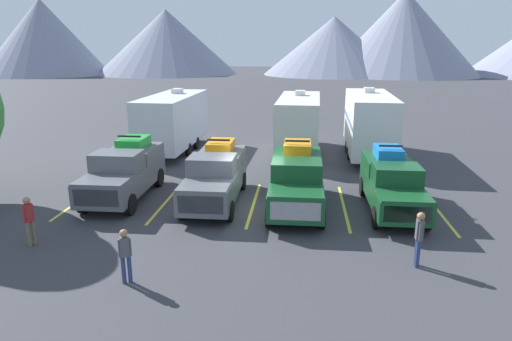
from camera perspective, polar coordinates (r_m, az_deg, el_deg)
name	(u,v)px	position (r m, az deg, el deg)	size (l,w,h in m)	color
ground_plane	(252,209)	(18.74, -0.48, -4.83)	(240.00, 240.00, 0.00)	#38383D
pickup_truck_a	(125,171)	(20.67, -16.19, -0.01)	(2.22, 5.56, 2.61)	#595B60
pickup_truck_b	(216,175)	(19.36, -5.10, -0.57)	(2.12, 5.78, 2.55)	#595B60
pickup_truck_c	(296,179)	(18.69, 5.12, -1.04)	(2.21, 5.71, 2.67)	#144723
pickup_truck_d	(392,182)	(19.20, 16.73, -1.43)	(2.06, 5.51, 2.52)	#144723
lot_stripe_a	(83,198)	(21.41, -20.95, -3.25)	(0.12, 5.50, 0.01)	gold
lot_stripe_b	(167,201)	(20.02, -11.18, -3.77)	(0.12, 5.50, 0.01)	gold
lot_stripe_c	(254,204)	(19.28, -0.30, -4.22)	(0.12, 5.50, 0.01)	gold
lot_stripe_d	(344,207)	(19.28, 11.01, -4.53)	(0.12, 5.50, 0.01)	gold
lot_stripe_e	(438,210)	(20.01, 21.92, -4.66)	(0.12, 5.50, 0.01)	gold
camper_trailer_a	(173,120)	(28.73, -10.41, 6.31)	(2.83, 8.93, 3.82)	silver
camper_trailer_b	(299,122)	(27.80, 5.43, 6.13)	(2.66, 8.68, 3.77)	silver
camper_trailer_c	(369,122)	(27.66, 14.08, 5.94)	(2.72, 8.88, 4.01)	white
person_a	(419,236)	(14.59, 19.85, -7.72)	(0.24, 0.39, 1.75)	navy
person_b	(29,218)	(16.89, -26.69, -5.36)	(0.29, 0.35, 1.72)	#726047
person_c	(125,252)	(13.37, -16.16, -9.89)	(0.34, 0.26, 1.64)	navy
mountain_ridge	(364,37)	(102.56, 13.47, 16.01)	(145.67, 41.79, 17.21)	gray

